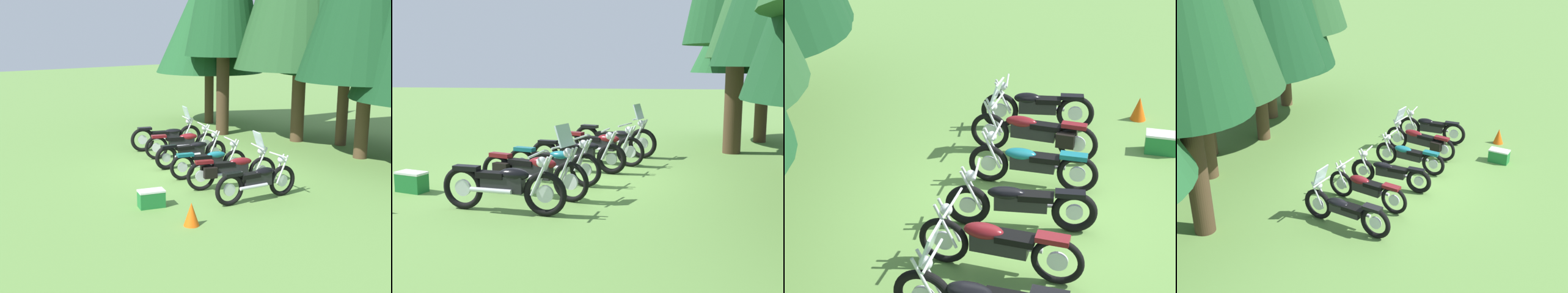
% 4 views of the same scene
% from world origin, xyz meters
% --- Properties ---
extents(ground_plane, '(80.00, 80.00, 0.00)m').
position_xyz_m(ground_plane, '(0.00, 0.00, 0.00)').
color(ground_plane, '#608C42').
extents(motorcycle_1, '(1.03, 2.19, 1.01)m').
position_xyz_m(motorcycle_1, '(-1.54, 0.47, 0.47)').
color(motorcycle_1, black).
rests_on(motorcycle_1, ground_plane).
extents(motorcycle_2, '(0.68, 2.25, 0.99)m').
position_xyz_m(motorcycle_2, '(-0.52, 0.07, 0.43)').
color(motorcycle_2, black).
rests_on(motorcycle_2, ground_plane).
extents(motorcycle_3, '(0.90, 2.10, 0.99)m').
position_xyz_m(motorcycle_3, '(0.66, -0.26, 0.44)').
color(motorcycle_3, black).
rests_on(motorcycle_3, ground_plane).
extents(motorcycle_4, '(1.07, 2.22, 1.37)m').
position_xyz_m(motorcycle_4, '(1.72, -0.46, 0.48)').
color(motorcycle_4, black).
rests_on(motorcycle_4, ground_plane).
extents(motorcycle_5, '(0.63, 2.19, 1.02)m').
position_xyz_m(motorcycle_5, '(2.82, -0.65, 0.46)').
color(motorcycle_5, black).
rests_on(motorcycle_5, ground_plane).
extents(picnic_cooler, '(0.48, 0.65, 0.39)m').
position_xyz_m(picnic_cooler, '(1.70, -2.80, 0.20)').
color(picnic_cooler, '#1E7233').
rests_on(picnic_cooler, ground_plane).
extents(traffic_cone, '(0.32, 0.32, 0.48)m').
position_xyz_m(traffic_cone, '(3.12, -2.79, 0.24)').
color(traffic_cone, '#EA590F').
rests_on(traffic_cone, ground_plane).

